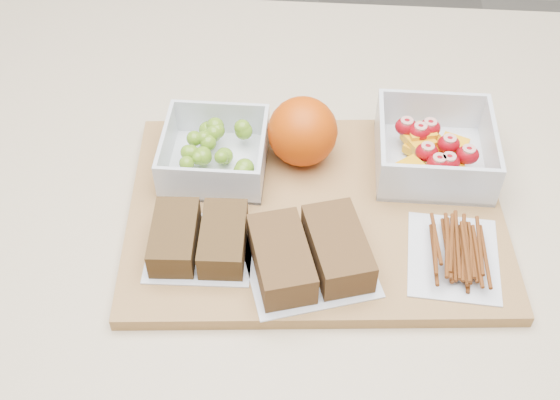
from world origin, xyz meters
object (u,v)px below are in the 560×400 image
at_px(grape_container, 215,152).
at_px(pretzel_bag, 455,250).
at_px(cutting_board, 315,212).
at_px(sandwich_bag_left, 199,239).
at_px(orange, 303,132).
at_px(fruit_container, 434,150).
at_px(sandwich_bag_center, 310,254).

xyz_separation_m(grape_container, pretzel_bag, (0.27, -0.12, -0.01)).
bearing_deg(pretzel_bag, cutting_board, 157.59).
bearing_deg(sandwich_bag_left, cutting_board, 29.75).
height_order(grape_container, orange, orange).
xyz_separation_m(orange, pretzel_bag, (0.17, -0.14, -0.03)).
xyz_separation_m(cutting_board, sandwich_bag_left, (-0.12, -0.07, 0.02)).
relative_size(grape_container, sandwich_bag_left, 1.04).
bearing_deg(fruit_container, sandwich_bag_left, -149.62).
height_order(orange, pretzel_bag, orange).
relative_size(fruit_container, sandwich_bag_center, 0.85).
bearing_deg(cutting_board, sandwich_bag_center, -97.19).
bearing_deg(sandwich_bag_center, pretzel_bag, 8.14).
xyz_separation_m(cutting_board, pretzel_bag, (0.15, -0.06, 0.02)).
height_order(cutting_board, orange, orange).
xyz_separation_m(grape_container, sandwich_bag_left, (-0.00, -0.13, -0.00)).
relative_size(grape_container, sandwich_bag_center, 0.75).
relative_size(cutting_board, sandwich_bag_center, 2.66).
bearing_deg(orange, sandwich_bag_left, -123.95).
height_order(fruit_container, sandwich_bag_center, fruit_container).
distance_m(cutting_board, sandwich_bag_center, 0.09).
distance_m(fruit_container, sandwich_bag_left, 0.30).
height_order(sandwich_bag_left, sandwich_bag_center, sandwich_bag_center).
height_order(orange, sandwich_bag_left, orange).
xyz_separation_m(grape_container, sandwich_bag_center, (0.12, -0.14, -0.00)).
bearing_deg(grape_container, fruit_container, 4.87).
relative_size(grape_container, pretzel_bag, 0.99).
distance_m(sandwich_bag_center, pretzel_bag, 0.15).
height_order(grape_container, fruit_container, fruit_container).
distance_m(grape_container, sandwich_bag_center, 0.18).
relative_size(fruit_container, pretzel_bag, 1.11).
height_order(grape_container, sandwich_bag_left, grape_container).
bearing_deg(orange, grape_container, -167.84).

